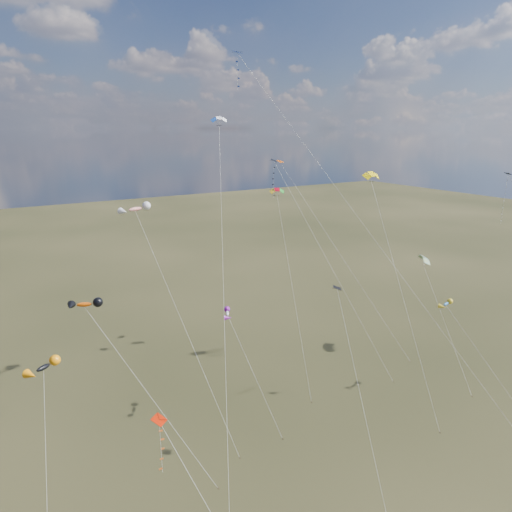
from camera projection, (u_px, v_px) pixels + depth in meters
ground at (346, 474)px, 46.85m from camera, size 400.00×400.00×0.00m
diamond_black_high at (281, 191)px, 64.45m from camera, size 10.78×16.44×30.14m
diamond_navy_tall at (270, 111)px, 50.99m from camera, size 22.07×27.83×42.61m
diamond_black_mid at (352, 354)px, 42.56m from camera, size 2.40×11.29×19.64m
diamond_red_low at (165, 452)px, 33.14m from camera, size 5.71×8.40×14.41m
diamond_orange_center at (319, 221)px, 68.65m from camera, size 14.08×17.03×29.68m
parafoil_yellow at (372, 175)px, 62.96m from camera, size 5.99×19.27×28.86m
parafoil_blue_white at (219, 121)px, 56.55m from camera, size 12.91×24.75×36.04m
parafoil_striped at (425, 258)px, 69.00m from camera, size 5.78×14.73×16.22m
parafoil_tricolor at (277, 191)px, 67.35m from camera, size 5.90×16.55×26.10m
novelty_black_orange at (43, 368)px, 42.75m from camera, size 3.76×10.09×13.24m
novelty_orange_black at (85, 305)px, 45.38m from camera, size 10.38×12.56×17.96m
novelty_white_purple at (228, 314)px, 53.31m from camera, size 3.84×8.96×13.80m
novelty_redwhite_stripe at (136, 210)px, 58.35m from camera, size 5.44×22.49×24.98m
novelty_blue_yellow at (447, 304)px, 59.00m from camera, size 6.51×9.03×12.78m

